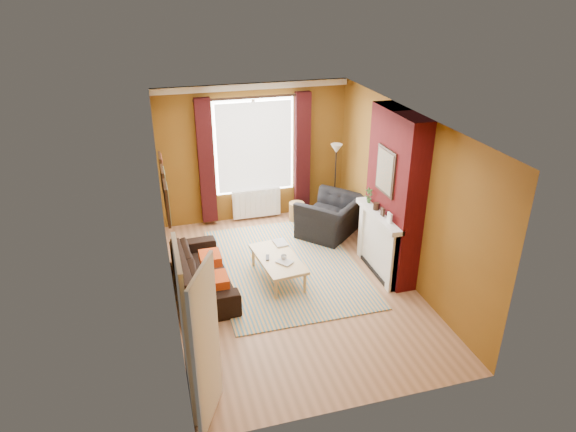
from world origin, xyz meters
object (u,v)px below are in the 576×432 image
(sofa, at_px, (203,272))
(wicker_stool, at_px, (297,212))
(floor_lamp, at_px, (336,161))
(coffee_table, at_px, (278,260))
(armchair, at_px, (330,217))

(sofa, height_order, wicker_stool, sofa)
(sofa, distance_m, floor_lamp, 3.64)
(sofa, height_order, coffee_table, sofa)
(armchair, distance_m, wicker_stool, 0.92)
(coffee_table, bearing_deg, sofa, 169.98)
(armchair, bearing_deg, wicker_stool, -101.98)
(sofa, xyz_separation_m, floor_lamp, (2.97, 1.87, 0.99))
(wicker_stool, bearing_deg, sofa, -137.72)
(sofa, xyz_separation_m, armchair, (2.65, 1.22, 0.08))
(coffee_table, xyz_separation_m, floor_lamp, (1.73, 1.95, 0.91))
(wicker_stool, bearing_deg, armchair, -59.56)
(armchair, relative_size, coffee_table, 0.90)
(coffee_table, relative_size, wicker_stool, 3.27)
(wicker_stool, distance_m, floor_lamp, 1.34)
(armchair, height_order, coffee_table, armchair)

